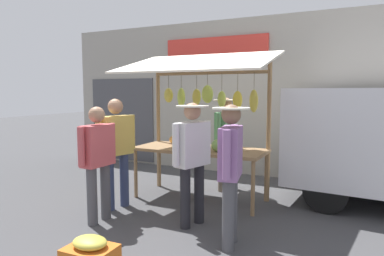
{
  "coord_description": "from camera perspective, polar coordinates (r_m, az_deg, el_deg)",
  "views": [
    {
      "loc": [
        -2.43,
        5.26,
        1.84
      ],
      "look_at": [
        0.0,
        0.3,
        1.25
      ],
      "focal_mm": 32.58,
      "sensor_mm": 36.0,
      "label": 1
    }
  ],
  "objects": [
    {
      "name": "produce_crate_near",
      "position": [
        3.91,
        -16.32,
        -19.43
      ],
      "size": [
        0.51,
        0.4,
        0.37
      ],
      "color": "#D1661E",
      "rests_on": "ground"
    },
    {
      "name": "vendor_with_sunhat",
      "position": [
        6.47,
        5.47,
        -1.17
      ],
      "size": [
        0.44,
        0.72,
        1.72
      ],
      "rotation": [
        0.0,
        0.0,
        1.53
      ],
      "color": "#726656",
      "rests_on": "ground"
    },
    {
      "name": "shopper_with_shopping_bag",
      "position": [
        4.7,
        0.05,
        -4.2
      ],
      "size": [
        0.44,
        0.69,
        1.68
      ],
      "rotation": [
        0.0,
        0.0,
        -1.87
      ],
      "color": "#232328",
      "rests_on": "ground"
    },
    {
      "name": "ground_plane",
      "position": [
        6.07,
        1.27,
        -11.54
      ],
      "size": [
        40.0,
        40.0,
        0.0
      ],
      "primitive_type": "plane",
      "color": "#424244"
    },
    {
      "name": "shopper_in_striped_shirt",
      "position": [
        4.09,
        6.33,
        -5.74
      ],
      "size": [
        0.44,
        0.7,
        1.69
      ],
      "rotation": [
        0.0,
        0.0,
        -1.37
      ],
      "color": "#4C4C51",
      "rests_on": "ground"
    },
    {
      "name": "market_stall",
      "position": [
        5.84,
        1.46,
        3.24
      ],
      "size": [
        2.5,
        1.46,
        2.5
      ],
      "color": "olive",
      "rests_on": "ground"
    },
    {
      "name": "shopper_in_grey_tee",
      "position": [
        5.01,
        -15.15,
        -4.47
      ],
      "size": [
        0.24,
        0.7,
        1.62
      ],
      "rotation": [
        0.0,
        0.0,
        -1.6
      ],
      "color": "#4C4C51",
      "rests_on": "ground"
    },
    {
      "name": "shopper_with_ponytail",
      "position": [
        5.53,
        -12.29,
        -2.71
      ],
      "size": [
        0.35,
        0.7,
        1.72
      ],
      "rotation": [
        0.0,
        0.0,
        -1.83
      ],
      "color": "navy",
      "rests_on": "ground"
    },
    {
      "name": "street_backdrop",
      "position": [
        7.86,
        7.6,
        5.0
      ],
      "size": [
        9.0,
        0.3,
        3.4
      ],
      "color": "#9E998E",
      "rests_on": "ground"
    }
  ]
}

